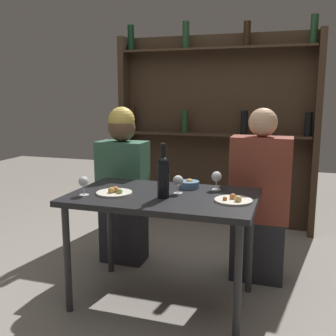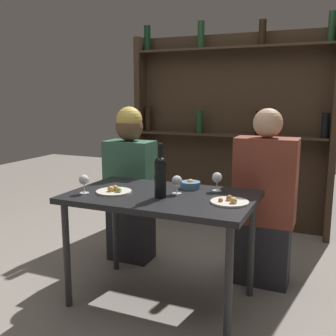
{
  "view_description": "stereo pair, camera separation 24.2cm",
  "coord_description": "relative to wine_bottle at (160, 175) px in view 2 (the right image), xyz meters",
  "views": [
    {
      "loc": [
        0.76,
        -2.27,
        1.34
      ],
      "look_at": [
        0.0,
        0.11,
        0.87
      ],
      "focal_mm": 42.0,
      "sensor_mm": 36.0,
      "label": 1
    },
    {
      "loc": [
        0.99,
        -2.19,
        1.34
      ],
      "look_at": [
        0.0,
        0.11,
        0.87
      ],
      "focal_mm": 42.0,
      "sensor_mm": 36.0,
      "label": 2
    }
  ],
  "objects": [
    {
      "name": "seated_person_left",
      "position": [
        -0.54,
        0.6,
        -0.25
      ],
      "size": [
        0.38,
        0.22,
        1.25
      ],
      "color": "#26262B",
      "rests_on": "ground_plane"
    },
    {
      "name": "food_plate_0",
      "position": [
        0.42,
        0.04,
        -0.13
      ],
      "size": [
        0.22,
        0.22,
        0.05
      ],
      "color": "silver",
      "rests_on": "dining_table"
    },
    {
      "name": "wine_glass_2",
      "position": [
        0.06,
        0.13,
        -0.06
      ],
      "size": [
        0.07,
        0.07,
        0.12
      ],
      "color": "silver",
      "rests_on": "dining_table"
    },
    {
      "name": "wine_glass_1",
      "position": [
        0.27,
        0.3,
        -0.06
      ],
      "size": [
        0.07,
        0.07,
        0.12
      ],
      "color": "silver",
      "rests_on": "dining_table"
    },
    {
      "name": "wine_rack_wall",
      "position": [
        -0.03,
        1.75,
        0.17
      ],
      "size": [
        2.0,
        0.21,
        2.05
      ],
      "color": "#38281C",
      "rests_on": "ground_plane"
    },
    {
      "name": "wine_bottle",
      "position": [
        0.0,
        0.0,
        0.0
      ],
      "size": [
        0.07,
        0.07,
        0.33
      ],
      "color": "black",
      "rests_on": "dining_table"
    },
    {
      "name": "food_plate_1",
      "position": [
        -0.32,
        -0.01,
        -0.13
      ],
      "size": [
        0.23,
        0.23,
        0.05
      ],
      "color": "silver",
      "rests_on": "dining_table"
    },
    {
      "name": "ground_plane",
      "position": [
        -0.03,
        0.08,
        -0.87
      ],
      "size": [
        10.0,
        10.0,
        0.0
      ],
      "primitive_type": "plane",
      "color": "gray"
    },
    {
      "name": "dining_table",
      "position": [
        -0.03,
        0.08,
        -0.21
      ],
      "size": [
        1.17,
        0.72,
        0.72
      ],
      "color": "black",
      "rests_on": "ground_plane"
    },
    {
      "name": "wine_glass_0",
      "position": [
        -0.49,
        -0.1,
        -0.06
      ],
      "size": [
        0.06,
        0.06,
        0.12
      ],
      "color": "silver",
      "rests_on": "dining_table"
    },
    {
      "name": "seated_person_right",
      "position": [
        0.53,
        0.6,
        -0.28
      ],
      "size": [
        0.42,
        0.22,
        1.25
      ],
      "color": "#26262B",
      "rests_on": "ground_plane"
    },
    {
      "name": "snack_bowl",
      "position": [
        0.09,
        0.3,
        -0.12
      ],
      "size": [
        0.13,
        0.13,
        0.06
      ],
      "color": "#4C7299",
      "rests_on": "dining_table"
    }
  ]
}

